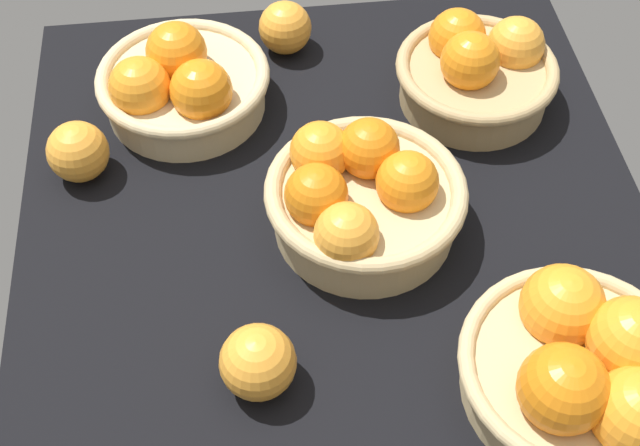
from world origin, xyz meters
TOP-DOWN VIEW (x-y plane):
  - market_tray at (0.00, 0.00)cm, footprint 84.00×72.00cm
  - basket_center at (-1.46, 2.57)cm, footprint 22.25×22.25cm
  - basket_far_right at (21.80, 20.29)cm, footprint 22.74×22.74cm
  - basket_near_left at (-22.83, -16.74)cm, footprint 21.60×21.60cm
  - basket_far_left at (-20.93, 20.20)cm, footprint 20.31×20.31cm
  - loose_orange_front_gap at (-33.23, -2.84)cm, footprint 7.07×7.07cm
  - loose_orange_back_gap at (16.92, -10.17)cm, footprint 7.53×7.53cm
  - loose_orange_side_gap at (-13.41, -28.93)cm, footprint 7.24×7.24cm

SIDE VIEW (x-z plane):
  - market_tray at x=0.00cm, z-range 0.00..3.00cm
  - loose_orange_front_gap at x=-33.23cm, z-range 3.00..10.07cm
  - loose_orange_side_gap at x=-13.41cm, z-range 3.00..10.24cm
  - loose_orange_back_gap at x=16.92cm, z-range 3.00..10.53cm
  - basket_near_left at x=-22.83cm, z-range 1.76..12.99cm
  - basket_far_left at x=-20.93cm, z-range 1.87..13.08cm
  - basket_far_right at x=21.80cm, z-range 1.98..13.49cm
  - basket_center at x=-1.46cm, z-range 2.23..13.85cm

